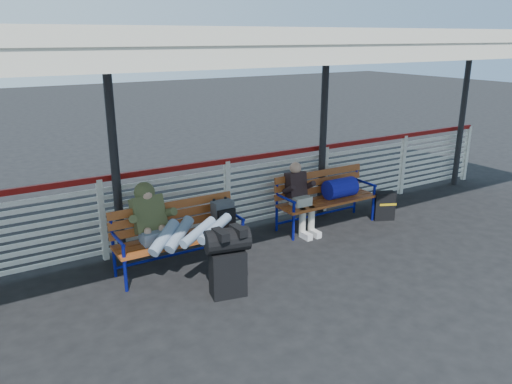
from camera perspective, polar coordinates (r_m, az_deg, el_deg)
ground at (r=6.77m, az=4.59°, el=-9.69°), size 60.00×60.00×0.00m
fence at (r=8.02m, az=-3.30°, el=-0.18°), size 12.08×0.08×1.24m
canopy at (r=6.75m, az=0.71°, el=17.08°), size 12.60×3.60×3.16m
luggage_stack at (r=6.13m, az=-3.26°, el=-7.69°), size 0.58×0.40×0.88m
bench_left at (r=6.94m, az=-7.70°, el=-3.89°), size 1.80×0.56×0.92m
bench_right at (r=8.48m, az=8.65°, el=0.12°), size 1.80×0.56×0.92m
traveler_man at (r=6.47m, az=-8.90°, el=-4.13°), size 0.94×1.64×0.77m
companion_person at (r=8.07m, az=5.06°, el=-0.58°), size 0.32×0.66×1.15m
suitcase_side at (r=8.99m, az=14.38°, el=-1.52°), size 0.41×0.35×0.50m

